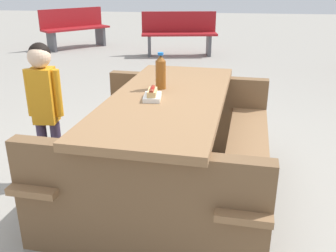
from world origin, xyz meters
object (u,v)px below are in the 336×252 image
child_in_coat (44,96)px  park_bench_near (75,27)px  hotdog_tray (152,95)px  park_bench_far (179,33)px  soda_bottle (161,72)px  picnic_table (168,136)px

child_in_coat → park_bench_near: bearing=-161.2°
hotdog_tray → park_bench_far: bearing=-175.7°
soda_bottle → hotdog_tray: soda_bottle is taller
soda_bottle → child_in_coat: 0.88m
soda_bottle → park_bench_near: size_ratio=0.19×
picnic_table → park_bench_far: park_bench_far is taller
hotdog_tray → park_bench_far: park_bench_far is taller
soda_bottle → park_bench_far: bearing=-175.3°
picnic_table → hotdog_tray: bearing=-42.3°
park_bench_near → picnic_table: bearing=26.4°
picnic_table → soda_bottle: bearing=-155.5°
picnic_table → child_in_coat: size_ratio=1.77×
child_in_coat → park_bench_far: 5.26m
park_bench_near → hotdog_tray: bearing=25.3°
park_bench_near → park_bench_far: (0.52, 2.39, 0.00)m
soda_bottle → park_bench_near: 6.33m
child_in_coat → park_bench_near: child_in_coat is taller
soda_bottle → child_in_coat: bearing=-82.9°
park_bench_far → soda_bottle: bearing=4.7°
child_in_coat → park_bench_near: 6.09m
soda_bottle → park_bench_far: (-5.13, -0.42, -0.42)m
hotdog_tray → picnic_table: bearing=137.7°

